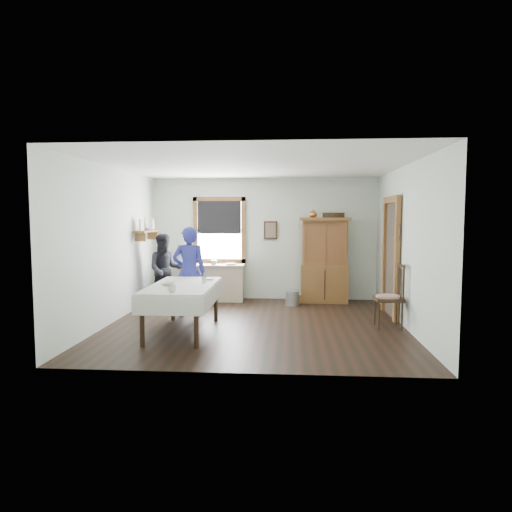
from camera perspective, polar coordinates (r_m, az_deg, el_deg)
name	(u,v)px	position (r m, az deg, el deg)	size (l,w,h in m)	color
room	(256,246)	(7.74, -0.05, 1.27)	(5.01, 5.01, 2.70)	black
window	(219,226)	(10.29, -4.59, 3.70)	(1.18, 0.07, 1.48)	white
doorway	(391,254)	(8.79, 16.57, 0.27)	(0.09, 1.14, 2.22)	#3F362D
wall_shelf	(147,230)	(9.71, -13.46, 3.17)	(0.24, 1.00, 0.44)	brown
framed_picture	(271,230)	(10.18, 1.83, 3.25)	(0.30, 0.04, 0.40)	black
rug_beater	(399,224)	(8.23, 17.44, 3.84)	(0.27, 0.27, 0.01)	black
work_counter	(212,282)	(10.12, -5.46, -3.30)	(1.41, 0.53, 0.81)	tan
china_hutch	(324,260)	(9.93, 8.53, -0.52)	(1.07, 0.51, 1.83)	brown
dining_table	(183,309)	(7.38, -9.11, -6.52)	(1.02, 1.94, 0.77)	silver
spindle_chair	(388,296)	(7.90, 16.23, -4.79)	(0.49, 0.49, 1.07)	black
pail	(292,298)	(9.59, 4.58, -5.28)	(0.28, 0.28, 0.30)	#979B9F
wicker_basket	(297,298)	(9.90, 5.20, -5.30)	(0.31, 0.22, 0.19)	#A87C4C
woman_blue	(189,275)	(8.52, -8.35, -2.37)	(0.56, 0.37, 1.54)	navy
figure_dark	(165,272)	(9.70, -11.29, -2.00)	(0.67, 0.52, 1.38)	black
table_cup_a	(172,289)	(6.57, -10.47, -4.08)	(0.12, 0.12, 0.10)	silver
table_cup_b	(204,280)	(7.49, -6.49, -2.97)	(0.10, 0.10, 0.09)	silver
table_bowl	(167,284)	(7.25, -11.02, -3.42)	(0.22, 0.22, 0.05)	silver
counter_book	(226,264)	(9.98, -3.82, -1.00)	(0.18, 0.24, 0.02)	brown
counter_bowl	(188,263)	(10.16, -8.50, -0.84)	(0.18, 0.18, 0.06)	silver
shelf_bowl	(147,229)	(9.72, -13.44, 3.32)	(0.22, 0.22, 0.05)	silver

